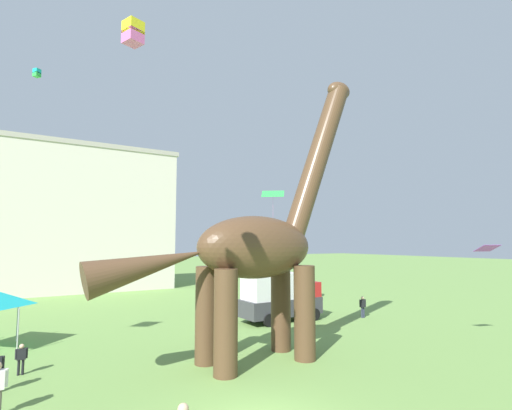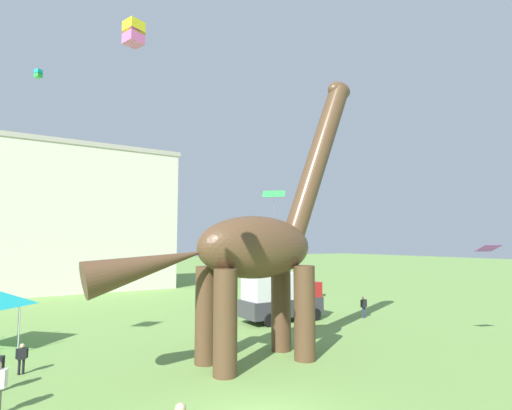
% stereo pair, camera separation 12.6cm
% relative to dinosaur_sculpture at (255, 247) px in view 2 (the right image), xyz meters
% --- Properties ---
extents(dinosaur_sculpture, '(13.33, 2.82, 13.93)m').
position_rel_dinosaur_sculpture_xyz_m(dinosaur_sculpture, '(0.00, 0.00, 0.00)').
color(dinosaur_sculpture, '#513823').
rests_on(dinosaur_sculpture, ground_plane).
extents(parked_box_truck, '(5.63, 2.37, 3.20)m').
position_rel_dinosaur_sculpture_xyz_m(parked_box_truck, '(6.07, 6.67, -3.39)').
color(parked_box_truck, '#38383D').
rests_on(parked_box_truck, ground_plane).
extents(person_near_flyer, '(0.45, 0.20, 1.20)m').
position_rel_dinosaur_sculpture_xyz_m(person_near_flyer, '(-8.81, 3.51, -4.31)').
color(person_near_flyer, black).
rests_on(person_near_flyer, ground_plane).
extents(person_far_spectator, '(0.55, 0.24, 1.47)m').
position_rel_dinosaur_sculpture_xyz_m(person_far_spectator, '(11.66, 4.55, -4.15)').
color(person_far_spectator, '#2D3347').
rests_on(person_far_spectator, ground_plane).
extents(kite_far_right, '(1.20, 1.20, 1.33)m').
position_rel_dinosaur_sculpture_xyz_m(kite_far_right, '(-4.04, 6.75, 12.17)').
color(kite_far_right, yellow).
extents(kite_high_right, '(1.26, 1.04, 0.35)m').
position_rel_dinosaur_sculpture_xyz_m(kite_high_right, '(11.31, -4.30, -0.09)').
color(kite_high_right, purple).
extents(kite_near_low, '(2.07, 1.96, 2.27)m').
position_rel_dinosaur_sculpture_xyz_m(kite_near_low, '(7.55, 9.59, 3.91)').
color(kite_near_low, green).
extents(kite_near_high, '(0.52, 0.52, 0.53)m').
position_rel_dinosaur_sculpture_xyz_m(kite_near_high, '(-8.51, 13.55, 11.30)').
color(kite_near_high, '#19B2B7').
extents(background_building_block, '(22.86, 8.96, 15.68)m').
position_rel_dinosaur_sculpture_xyz_m(background_building_block, '(-4.70, 32.27, 2.81)').
color(background_building_block, beige).
rests_on(background_building_block, ground_plane).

